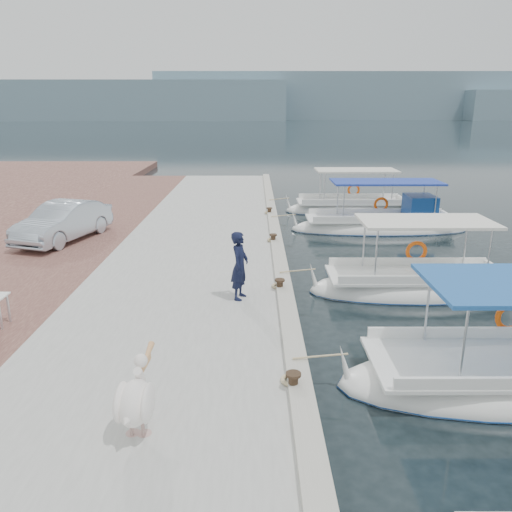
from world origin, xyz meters
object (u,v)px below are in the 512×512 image
at_px(fishing_caique_e, 351,210).
at_px(pelican, 136,400).
at_px(parked_car, 63,222).
at_px(fishing_caique_d, 381,227).
at_px(fisherman, 240,266).
at_px(fishing_caique_c, 414,289).

distance_m(fishing_caique_e, pelican, 20.44).
bearing_deg(pelican, parked_car, 114.73).
distance_m(fishing_caique_d, fisherman, 11.29).
distance_m(pelican, fisherman, 5.87).
bearing_deg(fishing_caique_e, parked_car, -148.32).
bearing_deg(fishing_caique_c, fishing_caique_d, 83.45).
xyz_separation_m(pelican, fisherman, (1.42, 5.69, 0.30)).
relative_size(fishing_caique_c, fisherman, 3.50).
height_order(fishing_caique_c, fishing_caique_d, same).
xyz_separation_m(fishing_caique_c, fishing_caique_e, (0.29, 11.84, -0.00)).
xyz_separation_m(fishing_caique_e, pelican, (-6.88, -19.22, 0.98)).
height_order(pelican, fisherman, fisherman).
height_order(fishing_caique_c, parked_car, fishing_caique_c).
distance_m(fishing_caique_d, fishing_caique_e, 4.13).
relative_size(pelican, parked_car, 0.35).
bearing_deg(pelican, fishing_caique_e, 70.30).
height_order(fishing_caique_e, fisherman, fisherman).
xyz_separation_m(fishing_caique_e, fisherman, (-5.46, -13.53, 1.28)).
relative_size(fishing_caique_c, pelican, 4.20).
distance_m(fisherman, parked_car, 9.04).
height_order(fishing_caique_d, fishing_caique_e, same).
height_order(fishing_caique_e, pelican, fishing_caique_e).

